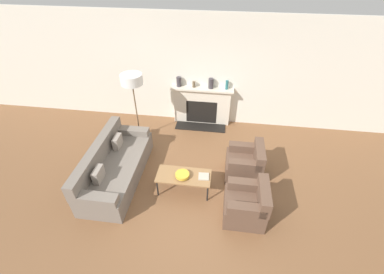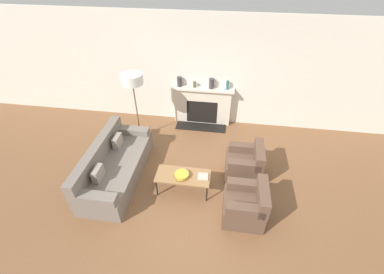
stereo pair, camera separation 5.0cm
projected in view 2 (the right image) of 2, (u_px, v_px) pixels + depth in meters
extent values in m
plane|color=brown|center=(199.00, 193.00, 5.31)|extent=(18.00, 18.00, 0.00)
cube|color=silver|center=(213.00, 73.00, 6.58)|extent=(18.00, 0.06, 2.90)
cube|color=beige|center=(202.00, 106.00, 7.08)|extent=(1.53, 0.20, 1.02)
cube|color=black|center=(202.00, 112.00, 7.10)|extent=(0.84, 0.04, 0.66)
cube|color=black|center=(201.00, 127.00, 7.17)|extent=(1.38, 0.40, 0.02)
cube|color=beige|center=(203.00, 89.00, 6.73)|extent=(1.65, 0.28, 0.05)
cube|color=slate|center=(118.00, 169.00, 5.55)|extent=(0.93, 2.26, 0.44)
cube|color=slate|center=(97.00, 153.00, 5.33)|extent=(0.20, 2.26, 0.40)
cube|color=slate|center=(94.00, 198.00, 4.57)|extent=(0.85, 0.22, 0.16)
cube|color=slate|center=(131.00, 131.00, 6.16)|extent=(0.85, 0.22, 0.16)
cube|color=gray|center=(98.00, 174.00, 4.94)|extent=(0.12, 0.32, 0.28)
cube|color=gray|center=(118.00, 141.00, 5.74)|extent=(0.12, 0.32, 0.28)
cube|color=brown|center=(243.00, 208.00, 4.75)|extent=(0.75, 0.74, 0.44)
cube|color=brown|center=(263.00, 196.00, 4.48)|extent=(0.18, 0.74, 0.35)
cube|color=brown|center=(245.00, 185.00, 4.78)|extent=(0.67, 0.18, 0.19)
cube|color=brown|center=(246.00, 210.00, 4.34)|extent=(0.67, 0.18, 0.19)
cube|color=brown|center=(243.00, 167.00, 5.60)|extent=(0.75, 0.74, 0.44)
cube|color=brown|center=(259.00, 155.00, 5.33)|extent=(0.18, 0.74, 0.35)
cube|color=brown|center=(244.00, 148.00, 5.63)|extent=(0.67, 0.18, 0.19)
cube|color=brown|center=(245.00, 166.00, 5.19)|extent=(0.67, 0.18, 0.19)
cube|color=olive|center=(183.00, 176.00, 5.12)|extent=(1.09, 0.49, 0.03)
cylinder|color=black|center=(157.00, 188.00, 5.15)|extent=(0.03, 0.03, 0.41)
cylinder|color=black|center=(207.00, 194.00, 5.04)|extent=(0.03, 0.03, 0.41)
cylinder|color=black|center=(162.00, 173.00, 5.47)|extent=(0.03, 0.03, 0.41)
cylinder|color=black|center=(209.00, 179.00, 5.36)|extent=(0.03, 0.03, 0.41)
cylinder|color=gold|center=(182.00, 176.00, 5.08)|extent=(0.10, 0.10, 0.02)
cylinder|color=gold|center=(182.00, 175.00, 5.05)|extent=(0.28, 0.28, 0.06)
cube|color=#B2A893|center=(203.00, 177.00, 5.07)|extent=(0.22, 0.21, 0.02)
cylinder|color=brown|center=(141.00, 135.00, 6.85)|extent=(0.35, 0.35, 0.03)
cylinder|color=brown|center=(137.00, 110.00, 6.37)|extent=(0.03, 0.03, 1.53)
cylinder|color=white|center=(132.00, 79.00, 5.86)|extent=(0.51, 0.51, 0.23)
cylinder|color=#3D383D|center=(179.00, 82.00, 6.73)|extent=(0.13, 0.13, 0.26)
cylinder|color=brown|center=(194.00, 84.00, 6.71)|extent=(0.08, 0.08, 0.16)
cylinder|color=#3D383D|center=(211.00, 84.00, 6.63)|extent=(0.13, 0.13, 0.27)
cylinder|color=#28666B|center=(227.00, 85.00, 6.59)|extent=(0.08, 0.08, 0.24)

